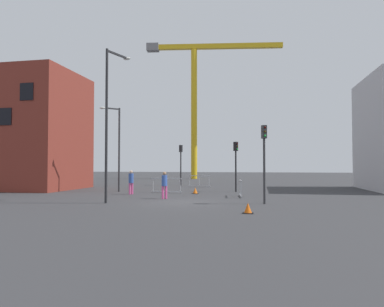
{
  "coord_description": "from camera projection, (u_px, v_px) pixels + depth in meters",
  "views": [
    {
      "loc": [
        4.29,
        -18.88,
        2.06
      ],
      "look_at": [
        0.0,
        3.58,
        2.8
      ],
      "focal_mm": 32.75,
      "sensor_mm": 36.0,
      "label": 1
    }
  ],
  "objects": [
    {
      "name": "brick_building",
      "position": [
        26.0,
        131.0,
        29.98
      ],
      "size": [
        8.97,
        7.26,
        9.86
      ],
      "color": "maroon",
      "rests_on": "ground"
    },
    {
      "name": "construction_crane",
      "position": [
        198.0,
        85.0,
        52.09
      ],
      "size": [
        20.14,
        3.65,
        20.28
      ],
      "color": "gold",
      "rests_on": "ground"
    },
    {
      "name": "streetlamp_short",
      "position": [
        117.0,
        142.0,
        26.85
      ],
      "size": [
        1.25,
        1.15,
        6.46
      ],
      "color": "#2D2D30",
      "rests_on": "ground"
    },
    {
      "name": "pedestrian_waiting",
      "position": [
        164.0,
        183.0,
        21.24
      ],
      "size": [
        0.34,
        0.34,
        1.64
      ],
      "color": "#D14C8C",
      "rests_on": "ground"
    },
    {
      "name": "safety_barrier_mid_span",
      "position": [
        167.0,
        185.0,
        25.76
      ],
      "size": [
        2.34,
        0.25,
        1.08
      ],
      "color": "#B2B5BA",
      "rests_on": "ground"
    },
    {
      "name": "traffic_cone_on_verge",
      "position": [
        195.0,
        191.0,
        24.97
      ],
      "size": [
        0.45,
        0.45,
        0.45
      ],
      "color": "black",
      "rests_on": "ground"
    },
    {
      "name": "ground",
      "position": [
        180.0,
        202.0,
        19.27
      ],
      "size": [
        160.0,
        160.0,
        0.0
      ],
      "primitive_type": "plane",
      "color": "#333335"
    },
    {
      "name": "streetlamp_tall",
      "position": [
        109.0,
        113.0,
        19.14
      ],
      "size": [
        0.84,
        1.7,
        8.4
      ],
      "color": "#232326",
      "rests_on": "ground"
    },
    {
      "name": "pedestrian_walking",
      "position": [
        131.0,
        180.0,
        24.53
      ],
      "size": [
        0.34,
        0.34,
        1.67
      ],
      "color": "#D14C8C",
      "rests_on": "ground"
    },
    {
      "name": "traffic_light_verge",
      "position": [
        181.0,
        158.0,
        35.16
      ],
      "size": [
        0.37,
        0.37,
        4.06
      ],
      "color": "black",
      "rests_on": "ground"
    },
    {
      "name": "safety_barrier_rear",
      "position": [
        199.0,
        181.0,
        32.46
      ],
      "size": [
        2.06,
        0.17,
        1.08
      ],
      "color": "#B2B5BA",
      "rests_on": "ground"
    },
    {
      "name": "traffic_light_near",
      "position": [
        236.0,
        158.0,
        26.81
      ],
      "size": [
        0.37,
        0.37,
        3.83
      ],
      "color": "black",
      "rests_on": "ground"
    },
    {
      "name": "traffic_light_median",
      "position": [
        264.0,
        151.0,
        18.52
      ],
      "size": [
        0.31,
        0.39,
        4.16
      ],
      "color": "#2D2D30",
      "rests_on": "ground"
    },
    {
      "name": "traffic_cone_orange",
      "position": [
        248.0,
        209.0,
        14.85
      ],
      "size": [
        0.45,
        0.45,
        0.45
      ],
      "color": "black",
      "rests_on": "ground"
    },
    {
      "name": "safety_barrier_right_run",
      "position": [
        241.0,
        188.0,
        22.51
      ],
      "size": [
        0.28,
        2.02,
        1.08
      ],
      "color": "gray",
      "rests_on": "ground"
    }
  ]
}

